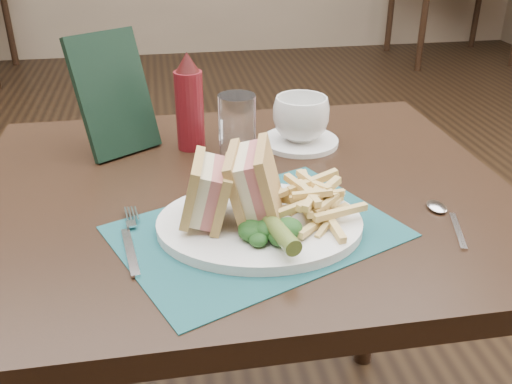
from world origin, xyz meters
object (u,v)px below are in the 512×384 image
Objects in this scene: placemat at (257,231)px; drinking_glass at (237,131)px; sandwich_half_a at (193,191)px; table_main at (244,354)px; table_bg_right at (453,10)px; saucer at (300,141)px; check_presenter at (114,94)px; coffee_cup at (301,118)px; ketchup_bottle at (189,101)px; sandwich_half_b at (240,182)px; plate at (259,224)px.

placemat is 0.25m from drinking_glass.
placemat is 0.11m from sandwich_half_a.
table_main is 6.92× the size of drinking_glass.
saucer is at bearing -121.91° from table_bg_right.
check_presenter is (-0.35, 0.03, 0.11)m from saucer.
drinking_glass reaches higher than coffee_cup.
placemat is 0.35m from ketchup_bottle.
coffee_cup is 0.59× the size of ketchup_bottle.
check_presenter reaches higher than sandwich_half_b.
sandwich_half_a is 0.89× the size of coffee_cup.
check_presenter reaches higher than coffee_cup.
placemat is (-2.21, -3.63, 0.38)m from table_bg_right.
coffee_cup is at bearing 74.86° from plate.
drinking_glass is 0.12m from ketchup_bottle.
plate is 2.69× the size of sandwich_half_b.
table_main is 6.00× the size of saucer.
check_presenter is (-0.21, 0.11, 0.05)m from drinking_glass.
table_main is 0.41m from plate.
table_bg_right is at bearing 58.71° from placemat.
table_main is at bearing -130.94° from coffee_cup.
table_main is at bearing -130.94° from saucer.
saucer reaches higher than table_bg_right.
sandwich_half_a is 0.35m from check_presenter.
table_bg_right is 4.26m from sandwich_half_b.
sandwich_half_a is at bearing -178.88° from plate.
saucer is (0.14, 0.31, -0.00)m from plate.
check_presenter is at bearing 174.05° from ketchup_bottle.
saucer is at bearing 74.86° from plate.
check_presenter is (-0.19, 0.32, 0.04)m from sandwich_half_b.
table_main is 4.12m from table_bg_right.
coffee_cup reaches higher than placemat.
coffee_cup reaches higher than table_bg_right.
coffee_cup is 0.36m from check_presenter.
saucer is 0.16m from drinking_glass.
plate is 0.11m from sandwich_half_a.
ketchup_bottle reaches higher than sandwich_half_a.
sandwich_half_b is at bearing 12.14° from sandwich_half_a.
drinking_glass reaches higher than plate.
saucer is at bearing 65.83° from placemat.
placemat is 4.01× the size of sandwich_half_a.
table_bg_right is 4.30m from sandwich_half_a.
ketchup_bottle is at bearing 174.98° from saucer.
table_main is 1.00× the size of table_bg_right.
ketchup_bottle is at bearing -39.20° from check_presenter.
saucer is at bearing 61.34° from sandwich_half_a.
ketchup_bottle is at bearing 130.13° from drinking_glass.
saucer is (-2.06, -3.32, 0.38)m from table_bg_right.
drinking_glass is (0.01, 0.09, 0.44)m from table_main.
sandwich_half_b is at bearing -97.09° from drinking_glass.
plate is 2.75× the size of coffee_cup.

